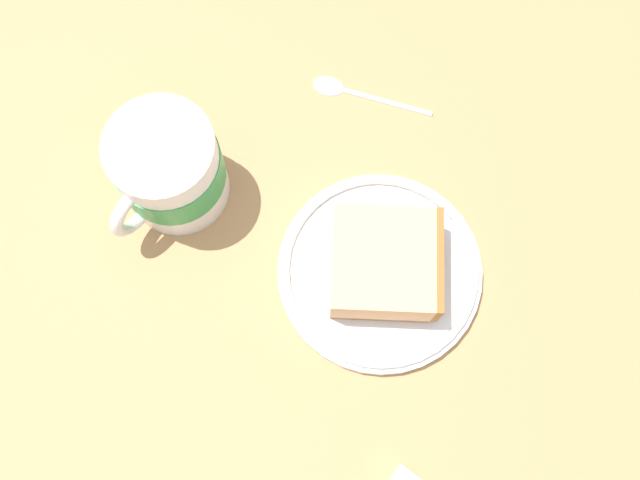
{
  "coord_description": "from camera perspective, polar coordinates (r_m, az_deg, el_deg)",
  "views": [
    {
      "loc": [
        -3.18,
        11.95,
        61.08
      ],
      "look_at": [
        -3.05,
        -4.5,
        3.0
      ],
      "focal_mm": 40.59,
      "sensor_mm": 36.0,
      "label": 1
    }
  ],
  "objects": [
    {
      "name": "ground_plane",
      "position": [
        0.63,
        -2.8,
        -4.92
      ],
      "size": [
        150.2,
        150.2,
        2.27
      ],
      "primitive_type": "cube",
      "color": "tan"
    },
    {
      "name": "small_plate",
      "position": [
        0.62,
        4.73,
        -2.45
      ],
      "size": [
        17.53,
        17.53,
        1.74
      ],
      "color": "white",
      "rests_on": "ground_plane"
    },
    {
      "name": "cake_slice",
      "position": [
        0.6,
        5.18,
        -1.89
      ],
      "size": [
        9.15,
        8.97,
        4.62
      ],
      "color": "#9E662D",
      "rests_on": "small_plate"
    },
    {
      "name": "tea_mug",
      "position": [
        0.62,
        -11.86,
        5.52
      ],
      "size": [
        9.17,
        10.57,
        9.75
      ],
      "color": "white",
      "rests_on": "ground_plane"
    },
    {
      "name": "teaspoon",
      "position": [
        0.69,
        2.12,
        11.78
      ],
      "size": [
        11.41,
        4.43,
        0.8
      ],
      "color": "silver",
      "rests_on": "ground_plane"
    }
  ]
}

